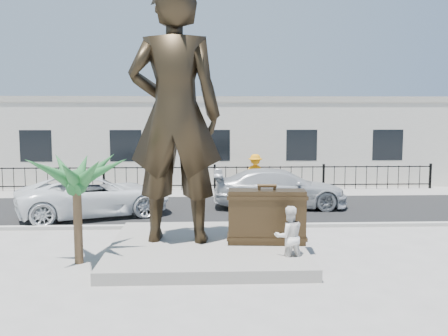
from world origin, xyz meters
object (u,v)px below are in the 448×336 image
(statue, at_px, (175,115))
(suitcase, at_px, (267,217))
(car_white, at_px, (94,196))
(tourist, at_px, (289,237))

(statue, bearing_deg, suitcase, 176.26)
(suitcase, height_order, car_white, suitcase)
(statue, xyz_separation_m, car_white, (-3.28, 4.82, -3.01))
(car_white, bearing_deg, tourist, -158.43)
(suitcase, xyz_separation_m, tourist, (0.41, -1.21, -0.26))
(tourist, bearing_deg, statue, -37.16)
(tourist, bearing_deg, suitcase, -79.84)
(tourist, distance_m, car_white, 8.91)
(suitcase, xyz_separation_m, car_white, (-5.77, 5.20, -0.25))
(car_white, bearing_deg, statue, -168.12)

